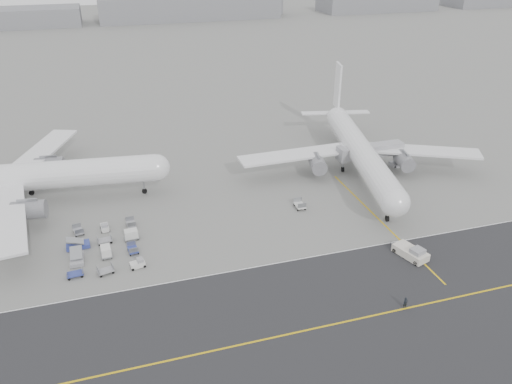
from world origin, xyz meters
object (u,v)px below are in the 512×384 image
object	(u,v)px
ground_crew_a	(405,303)
airliner_a	(24,177)
airliner_b	(359,149)
jet_bridge	(371,152)
pushback_tug	(411,252)

from	to	relation	value
ground_crew_a	airliner_a	bearing A→B (deg)	137.57
airliner_b	ground_crew_a	xyz separation A→B (m)	(-14.62, -43.56, -4.52)
airliner_a	ground_crew_a	xyz separation A→B (m)	(54.44, -49.38, -4.70)
jet_bridge	ground_crew_a	world-z (taller)	jet_bridge
airliner_a	airliner_b	size ratio (longest dim) A/B	1.04
airliner_b	pushback_tug	xyz separation A→B (m)	(-6.80, -32.71, -4.54)
pushback_tug	jet_bridge	distance (m)	34.72
ground_crew_a	airliner_b	bearing A→B (deg)	71.23
airliner_b	pushback_tug	distance (m)	33.71
airliner_b	jet_bridge	distance (m)	3.56
airliner_b	jet_bridge	bearing A→B (deg)	17.71
airliner_a	airliner_b	bearing A→B (deg)	-88.10
airliner_a	airliner_b	world-z (taller)	airliner_a
ground_crew_a	jet_bridge	bearing A→B (deg)	67.50
airliner_b	ground_crew_a	bearing A→B (deg)	-96.27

